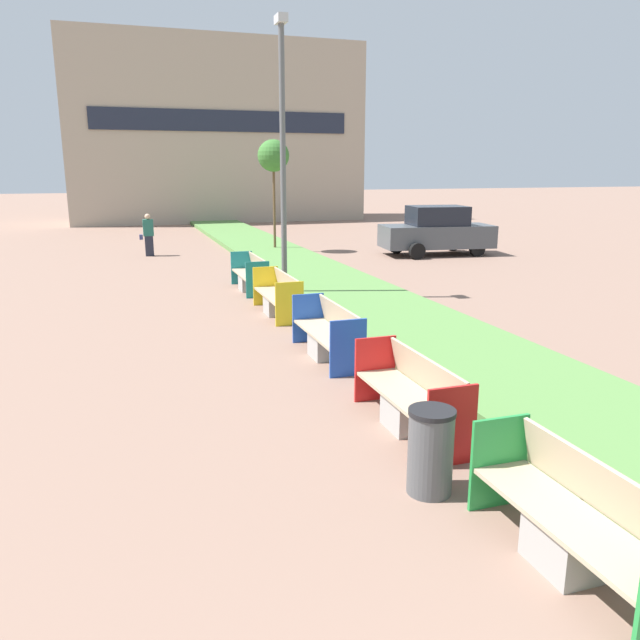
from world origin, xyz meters
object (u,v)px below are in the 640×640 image
(bench_red_frame, at_px, (411,401))
(street_lamp_post, at_px, (283,148))
(bench_teal_frame, at_px, (251,277))
(bench_blue_frame, at_px, (328,337))
(bench_green_frame, at_px, (573,527))
(sapling_tree_far, at_px, (273,157))
(pedestrian_walking, at_px, (148,235))
(litter_bin, at_px, (430,451))
(parked_car_distant, at_px, (437,231))
(bench_yellow_frame, at_px, (279,298))

(bench_red_frame, height_order, street_lamp_post, street_lamp_post)
(street_lamp_post, bearing_deg, bench_teal_frame, 115.30)
(bench_blue_frame, bearing_deg, street_lamp_post, 83.36)
(bench_green_frame, relative_size, sapling_tree_far, 0.48)
(street_lamp_post, bearing_deg, bench_green_frame, -93.04)
(bench_green_frame, distance_m, pedestrian_walking, 20.88)
(bench_red_frame, distance_m, litter_bin, 1.63)
(sapling_tree_far, bearing_deg, parked_car_distant, -26.14)
(bench_red_frame, relative_size, pedestrian_walking, 1.38)
(bench_green_frame, relative_size, litter_bin, 2.31)
(bench_yellow_frame, bearing_deg, street_lamp_post, 70.60)
(bench_green_frame, bearing_deg, litter_bin, 110.02)
(bench_green_frame, height_order, bench_blue_frame, same)
(street_lamp_post, bearing_deg, bench_yellow_frame, -109.40)
(sapling_tree_far, bearing_deg, pedestrian_walking, 175.97)
(bench_green_frame, height_order, litter_bin, bench_green_frame)
(bench_blue_frame, relative_size, pedestrian_walking, 1.39)
(pedestrian_walking, bearing_deg, bench_blue_frame, -81.20)
(bench_red_frame, bearing_deg, bench_teal_frame, 90.00)
(bench_blue_frame, distance_m, sapling_tree_far, 14.74)
(bench_red_frame, distance_m, pedestrian_walking, 17.88)
(bench_yellow_frame, bearing_deg, parked_car_distant, 43.40)
(bench_red_frame, xyz_separation_m, pedestrian_walking, (-2.24, 17.74, 0.43))
(litter_bin, bearing_deg, street_lamp_post, 83.45)
(bench_yellow_frame, xyz_separation_m, pedestrian_walking, (-2.24, 10.96, 0.43))
(litter_bin, relative_size, pedestrian_walking, 0.57)
(bench_red_frame, height_order, pedestrian_walking, pedestrian_walking)
(bench_red_frame, distance_m, sapling_tree_far, 17.90)
(bench_green_frame, distance_m, parked_car_distant, 19.48)
(bench_teal_frame, relative_size, litter_bin, 2.35)
(street_lamp_post, distance_m, pedestrian_walking, 10.09)
(bench_red_frame, xyz_separation_m, bench_yellow_frame, (0.00, 6.78, 0.00))
(bench_red_frame, xyz_separation_m, litter_bin, (-0.54, -1.54, 0.09))
(litter_bin, distance_m, pedestrian_walking, 19.35)
(bench_red_frame, distance_m, bench_teal_frame, 9.81)
(bench_yellow_frame, distance_m, parked_car_distant, 11.40)
(bench_green_frame, height_order, bench_teal_frame, same)
(bench_blue_frame, distance_m, litter_bin, 4.83)
(bench_green_frame, relative_size, bench_teal_frame, 0.98)
(bench_green_frame, distance_m, bench_blue_frame, 6.29)
(bench_green_frame, xyz_separation_m, street_lamp_post, (0.61, 11.54, 3.38))
(bench_blue_frame, distance_m, bench_teal_frame, 6.54)
(bench_teal_frame, bearing_deg, bench_red_frame, -90.00)
(pedestrian_walking, bearing_deg, parked_car_distant, -16.56)
(bench_green_frame, height_order, parked_car_distant, parked_car_distant)
(street_lamp_post, xyz_separation_m, parked_car_distant, (7.67, 6.09, -2.84))
(bench_green_frame, relative_size, bench_yellow_frame, 0.95)
(bench_green_frame, relative_size, bench_blue_frame, 0.95)
(bench_green_frame, bearing_deg, pedestrian_walking, 96.16)
(bench_blue_frame, distance_m, parked_car_distant, 14.05)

